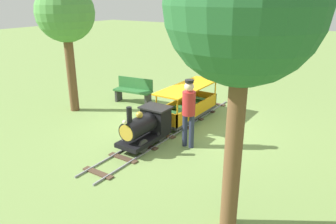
% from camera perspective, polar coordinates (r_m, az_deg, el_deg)
% --- Properties ---
extents(ground_plane, '(60.00, 60.00, 0.00)m').
position_cam_1_polar(ground_plane, '(8.71, 1.20, -2.79)').
color(ground_plane, '#75934C').
extents(track, '(0.74, 6.05, 0.04)m').
position_cam_1_polar(track, '(8.53, 0.42, -3.16)').
color(track, gray).
rests_on(track, ground_plane).
extents(locomotive, '(0.70, 1.45, 1.08)m').
position_cam_1_polar(locomotive, '(7.58, -3.86, -2.44)').
color(locomotive, black).
rests_on(locomotive, ground_plane).
extents(passenger_car, '(0.80, 2.35, 0.97)m').
position_cam_1_polar(passenger_car, '(9.11, 3.53, 1.05)').
color(passenger_car, '#3F3F3F').
rests_on(passenger_car, ground_plane).
extents(conductor_person, '(0.30, 0.30, 1.62)m').
position_cam_1_polar(conductor_person, '(7.31, 3.69, 0.67)').
color(conductor_person, '#282D47').
rests_on(conductor_person, ground_plane).
extents(park_bench, '(1.34, 0.57, 0.82)m').
position_cam_1_polar(park_bench, '(10.68, -6.12, 3.80)').
color(park_bench, '#2D6B33').
rests_on(park_bench, ground_plane).
extents(oak_tree_near, '(2.02, 2.02, 4.26)m').
position_cam_1_polar(oak_tree_near, '(4.23, 13.36, 17.45)').
color(oak_tree_near, brown).
rests_on(oak_tree_near, ground_plane).
extents(oak_tree_far, '(1.66, 1.66, 3.74)m').
position_cam_1_polar(oak_tree_far, '(9.91, -17.72, 16.09)').
color(oak_tree_far, brown).
rests_on(oak_tree_far, ground_plane).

